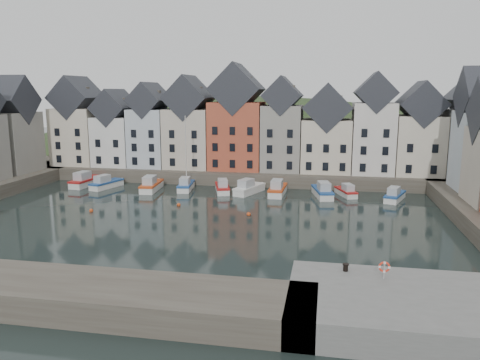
% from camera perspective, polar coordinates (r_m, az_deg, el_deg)
% --- Properties ---
extents(ground, '(260.00, 260.00, 0.00)m').
position_cam_1_polar(ground, '(54.56, -6.07, -5.36)').
color(ground, black).
rests_on(ground, ground).
extents(far_quay, '(90.00, 16.00, 2.00)m').
position_cam_1_polar(far_quay, '(82.80, -0.14, 0.97)').
color(far_quay, '#443D34').
rests_on(far_quay, ground).
extents(near_quay, '(18.00, 10.00, 2.00)m').
position_cam_1_polar(near_quay, '(33.96, 21.75, -14.59)').
color(near_quay, '#60605E').
rests_on(near_quay, ground).
extents(hillside, '(153.60, 70.40, 64.00)m').
position_cam_1_polar(hillside, '(112.22, 2.38, -6.36)').
color(hillside, '#21341A').
rests_on(hillside, ground).
extents(far_terrace, '(72.37, 8.16, 17.78)m').
position_cam_1_polar(far_terrace, '(79.32, 1.88, 6.27)').
color(far_terrace, beige).
rests_on(far_terrace, far_quay).
extents(mooring_buoys, '(20.50, 5.50, 0.50)m').
position_cam_1_polar(mooring_buoys, '(60.61, -8.26, -3.62)').
color(mooring_buoys, '#BF4116').
rests_on(mooring_buoys, ground).
extents(boat_a, '(2.82, 7.18, 2.69)m').
position_cam_1_polar(boat_a, '(79.59, -18.30, -0.12)').
color(boat_a, silver).
rests_on(boat_a, ground).
extents(boat_b, '(3.47, 6.50, 2.39)m').
position_cam_1_polar(boat_b, '(76.93, -16.05, -0.43)').
color(boat_b, silver).
rests_on(boat_b, ground).
extents(boat_c, '(2.81, 7.07, 2.65)m').
position_cam_1_polar(boat_c, '(73.36, -10.77, -0.67)').
color(boat_c, silver).
rests_on(boat_c, ground).
extents(boat_d, '(2.69, 6.28, 11.64)m').
position_cam_1_polar(boat_d, '(72.95, -6.63, -0.64)').
color(boat_d, silver).
rests_on(boat_d, ground).
extents(boat_e, '(3.55, 6.38, 2.34)m').
position_cam_1_polar(boat_e, '(70.97, -2.16, -0.94)').
color(boat_e, silver).
rests_on(boat_e, ground).
extents(boat_f, '(4.21, 6.85, 2.52)m').
position_cam_1_polar(boat_f, '(70.06, 1.06, -1.05)').
color(boat_f, silver).
rests_on(boat_f, ground).
extents(boat_g, '(2.29, 6.86, 2.61)m').
position_cam_1_polar(boat_g, '(69.44, 4.60, -1.16)').
color(boat_g, silver).
rests_on(boat_g, ground).
extents(boat_h, '(3.47, 7.00, 2.57)m').
position_cam_1_polar(boat_h, '(68.82, 10.04, -1.41)').
color(boat_h, silver).
rests_on(boat_h, ground).
extents(boat_i, '(3.39, 5.60, 2.06)m').
position_cam_1_polar(boat_i, '(70.26, 12.82, -1.40)').
color(boat_i, silver).
rests_on(boat_i, ground).
extents(boat_j, '(3.75, 6.15, 2.26)m').
position_cam_1_polar(boat_j, '(68.96, 18.33, -1.86)').
color(boat_j, silver).
rests_on(boat_j, ground).
extents(mooring_bollard, '(0.48, 0.48, 0.56)m').
position_cam_1_polar(mooring_bollard, '(36.04, 12.76, -10.31)').
color(mooring_bollard, black).
rests_on(mooring_bollard, near_quay).
extents(life_ring_post, '(0.80, 0.17, 1.30)m').
position_cam_1_polar(life_ring_post, '(35.11, 17.18, -10.14)').
color(life_ring_post, gray).
rests_on(life_ring_post, near_quay).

